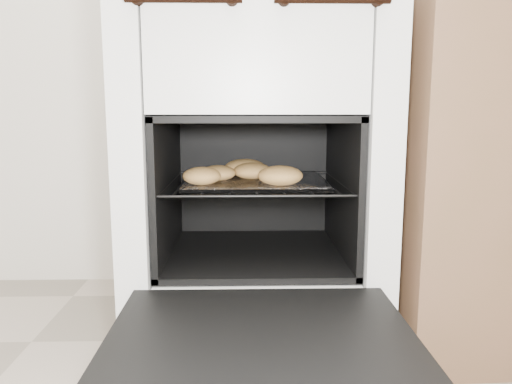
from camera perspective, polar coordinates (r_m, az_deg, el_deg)
stove at (r=1.43m, az=-0.16°, el=3.20°), size 0.65×0.73×1.00m
oven_door at (r=0.97m, az=0.59°, el=-16.70°), size 0.59×0.46×0.04m
oven_rack at (r=1.37m, az=-0.09°, el=1.10°), size 0.48×0.46×0.01m
foil_sheet at (r=1.34m, az=-0.07°, el=1.24°), size 0.37×0.33×0.01m
baked_rolls at (r=1.32m, az=-1.39°, el=2.29°), size 0.33×0.29×0.05m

